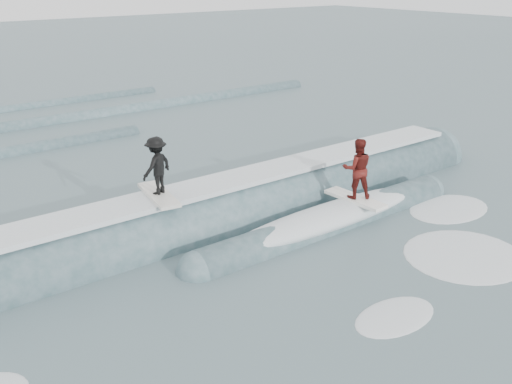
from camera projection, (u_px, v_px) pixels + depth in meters
ground at (315, 260)px, 14.57m from camera, size 160.00×160.00×0.00m
breaking_wave at (249, 216)px, 17.05m from camera, size 21.24×3.97×2.37m
surfer_black at (157, 169)px, 14.99m from camera, size 1.15×2.06×1.65m
surfer_red at (357, 171)px, 16.56m from camera, size 1.10×2.03×1.89m
whitewater at (446, 258)px, 14.67m from camera, size 15.76×5.91×0.10m
far_swells at (20, 130)px, 26.39m from camera, size 35.22×8.65×0.80m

